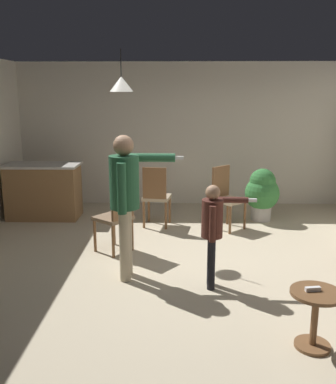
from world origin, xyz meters
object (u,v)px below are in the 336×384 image
side_table_by_couch (315,312)px  spare_remote_on_table (313,289)px  person_child (213,225)px  dining_chair_by_counter (226,195)px  dining_chair_near_wall (117,214)px  kitchen_counter (44,191)px  potted_plant_corner (262,192)px  dining_chair_centre_back (156,194)px  person_adult (126,191)px

side_table_by_couch → spare_remote_on_table: size_ratio=4.00×
person_child → dining_chair_by_counter: size_ratio=1.18×
dining_chair_by_counter → dining_chair_near_wall: size_ratio=1.00×
kitchen_counter → spare_remote_on_table: kitchen_counter is taller
kitchen_counter → potted_plant_corner: 3.76m
kitchen_counter → dining_chair_centre_back: 2.03m
kitchen_counter → potted_plant_corner: kitchen_counter is taller
dining_chair_by_counter → dining_chair_near_wall: 1.94m
side_table_by_couch → dining_chair_centre_back: 3.67m
kitchen_counter → dining_chair_by_counter: size_ratio=1.26×
spare_remote_on_table → dining_chair_by_counter: bearing=96.2°
kitchen_counter → potted_plant_corner: size_ratio=1.41×
kitchen_counter → side_table_by_couch: kitchen_counter is taller
dining_chair_by_counter → spare_remote_on_table: size_ratio=7.69×
dining_chair_near_wall → spare_remote_on_table: (1.95, -2.19, -0.01)m
kitchen_counter → dining_chair_by_counter: bearing=-9.7°
side_table_by_couch → dining_chair_centre_back: bearing=114.3°
kitchen_counter → potted_plant_corner: bearing=-1.1°
person_child → dining_chair_centre_back: (-0.73, 2.19, -0.19)m
dining_chair_by_counter → side_table_by_couch: bearing=54.0°
kitchen_counter → person_child: (2.70, -2.68, 0.25)m
spare_remote_on_table → potted_plant_corner: bearing=85.3°
dining_chair_centre_back → dining_chair_near_wall: bearing=-103.6°
dining_chair_centre_back → potted_plant_corner: size_ratio=1.12×
person_adult → dining_chair_centre_back: person_adult is taller
dining_chair_near_wall → potted_plant_corner: bearing=-17.4°
person_child → dining_chair_by_counter: (0.39, 2.15, -0.19)m
dining_chair_near_wall → person_adult: bearing=-126.2°
dining_chair_by_counter → spare_remote_on_table: (0.36, -3.29, -0.01)m
person_child → dining_chair_centre_back: bearing=-158.8°
potted_plant_corner → kitchen_counter: bearing=178.9°
kitchen_counter → person_child: bearing=-44.7°
kitchen_counter → side_table_by_couch: size_ratio=2.42×
person_adult → dining_chair_near_wall: 0.98m
side_table_by_couch → person_adult: person_adult is taller
kitchen_counter → potted_plant_corner: (3.76, -0.07, 0.01)m
side_table_by_couch → dining_chair_by_counter: (-0.39, 3.30, 0.22)m
dining_chair_by_counter → dining_chair_centre_back: same height
side_table_by_couch → dining_chair_near_wall: 2.97m
person_adult → dining_chair_by_counter: size_ratio=1.69×
side_table_by_couch → person_child: (-0.78, 1.15, 0.40)m
side_table_by_couch → kitchen_counter: bearing=132.3°
person_adult → person_child: (0.98, -0.24, -0.32)m
person_child → spare_remote_on_table: bearing=35.9°
person_child → spare_remote_on_table: (0.74, -1.14, -0.19)m
dining_chair_near_wall → spare_remote_on_table: dining_chair_near_wall is taller
kitchen_counter → side_table_by_couch: (3.48, -3.83, -0.15)m
person_child → dining_chair_near_wall: bearing=-128.1°
person_adult → dining_chair_by_counter: person_adult is taller
spare_remote_on_table → kitchen_counter: bearing=132.1°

